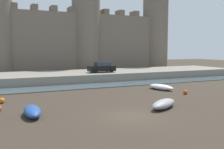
# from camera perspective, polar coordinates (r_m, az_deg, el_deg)

# --- Properties ---
(ground_plane) EXTENTS (160.00, 160.00, 0.00)m
(ground_plane) POSITION_cam_1_polar(r_m,az_deg,el_deg) (19.15, 4.49, -8.98)
(ground_plane) COLOR #382D23
(water_channel) EXTENTS (80.00, 4.50, 0.10)m
(water_channel) POSITION_cam_1_polar(r_m,az_deg,el_deg) (33.15, -8.52, -2.70)
(water_channel) COLOR #47565B
(water_channel) RESTS_ON ground
(quay_road) EXTENTS (61.18, 10.00, 1.21)m
(quay_road) POSITION_cam_1_polar(r_m,az_deg,el_deg) (40.05, -11.41, -0.52)
(quay_road) COLOR gray
(quay_road) RESTS_ON ground
(castle) EXTENTS (55.43, 6.25, 20.68)m
(castle) POSITION_cam_1_polar(r_m,az_deg,el_deg) (50.95, -14.50, 8.69)
(castle) COLOR #706354
(castle) RESTS_ON ground
(rowboat_foreground_centre) EXTENTS (1.34, 3.39, 0.71)m
(rowboat_foreground_centre) POSITION_cam_1_polar(r_m,az_deg,el_deg) (19.81, -16.96, -7.62)
(rowboat_foreground_centre) COLOR #234793
(rowboat_foreground_centre) RESTS_ON ground
(rowboat_midflat_centre) EXTENTS (2.08, 3.70, 0.64)m
(rowboat_midflat_centre) POSITION_cam_1_polar(r_m,az_deg,el_deg) (31.40, 10.61, -2.67)
(rowboat_midflat_centre) COLOR silver
(rowboat_midflat_centre) RESTS_ON ground
(rowboat_midflat_left) EXTENTS (3.59, 2.87, 0.72)m
(rowboat_midflat_left) POSITION_cam_1_polar(r_m,az_deg,el_deg) (21.77, 11.19, -6.26)
(rowboat_midflat_left) COLOR gray
(rowboat_midflat_left) RESTS_ON ground
(mooring_buoy_near_channel) EXTENTS (0.49, 0.49, 0.49)m
(mooring_buoy_near_channel) POSITION_cam_1_polar(r_m,az_deg,el_deg) (25.25, -22.86, -5.26)
(mooring_buoy_near_channel) COLOR orange
(mooring_buoy_near_channel) RESTS_ON ground
(mooring_buoy_off_centre) EXTENTS (0.48, 0.48, 0.48)m
(mooring_buoy_off_centre) POSITION_cam_1_polar(r_m,az_deg,el_deg) (28.96, 15.69, -3.69)
(mooring_buoy_off_centre) COLOR #E04C1E
(mooring_buoy_off_centre) RESTS_ON ground
(car_quay_centre_west) EXTENTS (4.13, 1.95, 1.62)m
(car_quay_centre_west) POSITION_cam_1_polar(r_m,az_deg,el_deg) (39.96, -2.23, 1.57)
(car_quay_centre_west) COLOR black
(car_quay_centre_west) RESTS_ON quay_road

